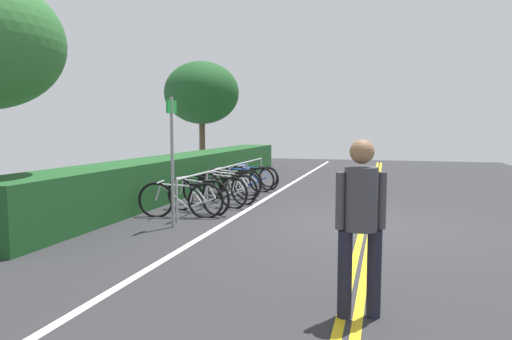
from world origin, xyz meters
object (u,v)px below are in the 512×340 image
bicycle_1 (197,195)px  sign_post_near (172,150)px  bicycle_2 (214,191)px  tree_mid (202,93)px  bicycle_3 (226,188)px  bicycle_7 (253,177)px  bike_rack (230,174)px  bicycle_0 (181,200)px  bicycle_6 (243,179)px  bicycle_4 (229,185)px  bicycle_8 (254,176)px  pedestrian (361,216)px  bicycle_5 (232,182)px

bicycle_1 → sign_post_near: size_ratio=0.71×
bicycle_2 → tree_mid: size_ratio=0.38×
bicycle_2 → bicycle_3: bearing=-8.3°
bicycle_7 → sign_post_near: size_ratio=0.71×
bicycle_7 → tree_mid: size_ratio=0.36×
bicycle_2 → sign_post_near: sign_post_near is taller
bike_rack → bicycle_1: bearing=179.2°
bicycle_0 → bicycle_6: bicycle_0 is taller
bicycle_1 → sign_post_near: (-1.52, -0.16, 1.07)m
bicycle_1 → bicycle_6: size_ratio=0.94×
bicycle_4 → bicycle_7: 2.08m
sign_post_near → bicycle_1: bearing=5.9°
bicycle_6 → bicycle_2: bearing=-178.0°
bicycle_8 → sign_post_near: (-6.31, -0.25, 1.12)m
bicycle_8 → pedestrian: pedestrian is taller
bike_rack → bicycle_7: size_ratio=3.74×
bicycle_2 → bicycle_8: bearing=2.6°
bicycle_6 → tree_mid: 8.15m
bicycle_0 → tree_mid: bearing=20.0°
bicycle_2 → bicycle_7: bearing=-0.0°
bike_rack → pedestrian: pedestrian is taller
bicycle_1 → bicycle_3: size_ratio=0.97×
bicycle_3 → pedestrian: bearing=-150.1°
bicycle_8 → bicycle_6: bearing=-176.5°
bicycle_3 → bicycle_6: bicycle_3 is taller
bicycle_7 → tree_mid: tree_mid is taller
bicycle_3 → bike_rack: bearing=11.5°
bicycle_1 → bicycle_7: bearing=-1.2°
bicycle_5 → tree_mid: (7.17, 3.80, 2.98)m
bicycle_7 → pedestrian: 9.61m
sign_post_near → tree_mid: 12.23m
pedestrian → bicycle_8: bearing=21.7°
bicycle_0 → bicycle_1: size_ratio=1.04×
bicycle_6 → tree_mid: size_ratio=0.39×
bicycle_7 → bicycle_1: bearing=178.8°
bicycle_4 → pedestrian: pedestrian is taller
sign_post_near → bicycle_4: bearing=2.0°
bicycle_0 → bicycle_2: size_ratio=1.00×
bicycle_2 → pedestrian: (-5.57, -3.62, 0.64)m
bicycle_7 → bicycle_6: bearing=173.1°
bike_rack → bicycle_1: bike_rack is taller
bicycle_3 → sign_post_near: 3.10m
bicycle_2 → sign_post_near: bearing=-178.2°
bicycle_5 → bicycle_1: bearing=-177.6°
bike_rack → bicycle_0: 2.69m
bike_rack → bicycle_8: size_ratio=3.76×
bicycle_7 → bike_rack: bearing=178.5°
bicycle_1 → bicycle_3: bicycle_1 is taller
bicycle_5 → bike_rack: bearing=-166.9°
bicycle_0 → bicycle_5: bicycle_0 is taller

